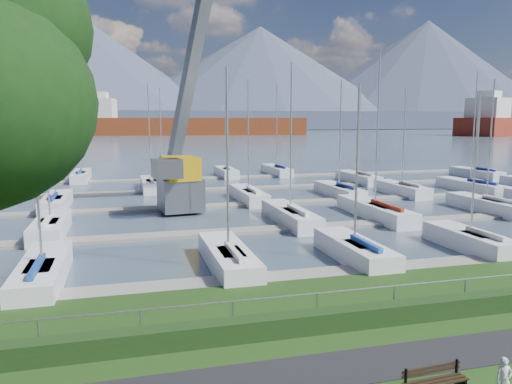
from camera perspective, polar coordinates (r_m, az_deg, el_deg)
name	(u,v)px	position (r m, az deg, el deg)	size (l,w,h in m)	color
path	(386,362)	(16.16, 14.59, -18.30)	(160.00, 2.00, 0.04)	black
water	(137,133)	(275.68, -13.50, 6.59)	(800.00, 540.00, 0.20)	#455564
hedge	(348,318)	(18.11, 10.48, -13.97)	(80.00, 0.70, 0.70)	#1B3413
fence	(344,291)	(18.15, 10.00, -11.04)	(0.04, 0.04, 80.00)	gray
foothill	(133,120)	(345.56, -13.86, 7.96)	(900.00, 80.00, 12.00)	#464D66
mountains	(139,69)	(422.21, -13.25, 13.55)	(1190.00, 360.00, 115.00)	#3B4A56
docks	(214,206)	(42.77, -4.84, -1.62)	(90.00, 41.60, 0.25)	slate
bench_right	(435,382)	(14.63, 19.74, -19.75)	(1.82, 0.54, 0.85)	black
person	(504,374)	(15.32, 26.52, -18.10)	(0.43, 0.28, 1.18)	silver
crane	(183,142)	(41.13, -8.30, 5.70)	(6.28, 13.22, 22.35)	slate
cargo_ship_mid	(175,127)	(234.24, -9.19, 7.38)	(111.61, 35.18, 21.50)	maroon
cargo_ship_east	(511,126)	(263.83, 27.11, 6.73)	(81.93, 51.41, 21.50)	maroon
sailboat_fleet	(180,141)	(43.86, -8.67, 5.83)	(75.28, 49.87, 12.97)	maroon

